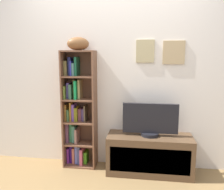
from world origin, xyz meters
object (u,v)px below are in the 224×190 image
bookshelf (78,113)px  television (150,120)px  football (78,44)px  tv_stand (149,154)px

bookshelf → television: bookshelf is taller
television → football: bearing=175.1°
bookshelf → television: (0.97, -0.11, -0.04)m
bookshelf → football: size_ratio=5.60×
football → bookshelf: bearing=142.6°
tv_stand → television: bearing=90.0°
tv_stand → television: television is taller
bookshelf → tv_stand: 1.09m
bookshelf → tv_stand: size_ratio=1.46×
football → television: size_ratio=0.41×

